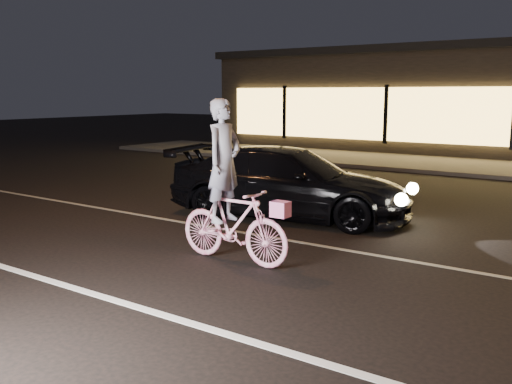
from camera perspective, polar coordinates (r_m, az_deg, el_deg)
The scene contains 6 objects.
ground at distance 7.32m, azimuth 0.85°, elevation -9.13°, with size 90.00×90.00×0.00m, color black.
lane_stripe_near at distance 6.21m, azimuth -7.13°, elevation -12.73°, with size 60.00×0.12×0.01m, color silver.
lane_stripe_far at distance 8.97m, azimuth 8.06°, elevation -5.61°, with size 60.00×0.10×0.01m, color gray.
sidewalk at distance 19.27m, azimuth 23.07°, elevation 2.14°, with size 30.00×4.00×0.12m, color #383533.
cyclist at distance 8.05m, azimuth -2.54°, elevation -1.32°, with size 1.84×0.63×2.31m.
sedan at distance 10.99m, azimuth 3.34°, elevation 0.92°, with size 4.95×2.78×1.35m.
Camera 1 is at (3.87, -5.73, 2.38)m, focal length 40.00 mm.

